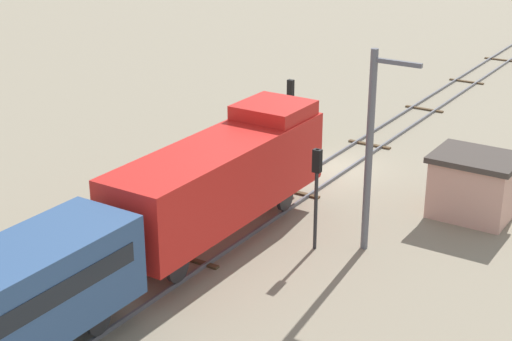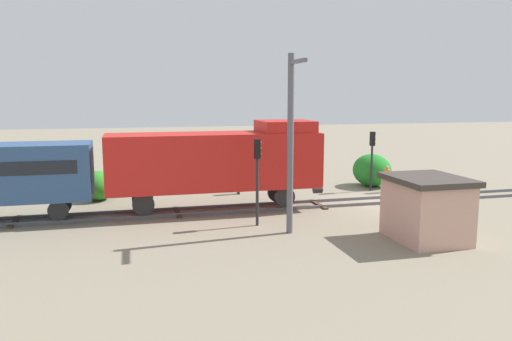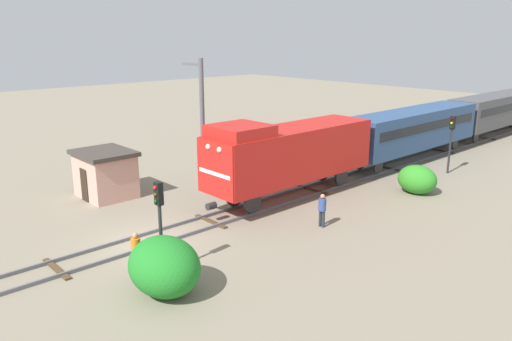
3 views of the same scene
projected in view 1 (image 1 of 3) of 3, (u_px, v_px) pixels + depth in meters
ground_plane at (336, 167)px, 38.85m from camera, size 141.39×141.39×0.00m
railway_track at (336, 166)px, 38.82m from camera, size 2.40×94.26×0.16m
locomotive at (224, 175)px, 30.33m from camera, size 2.90×11.60×4.60m
traffic_signal_near at (290, 101)px, 40.24m from camera, size 0.32×0.34×3.81m
traffic_signal_mid at (317, 180)px, 29.57m from camera, size 0.32×0.34×4.10m
worker_near_track at (310, 131)px, 40.96m from camera, size 0.38×0.38×1.70m
worker_by_signal at (172, 180)px, 34.65m from camera, size 0.38×0.38×1.70m
catenary_mast at (371, 147)px, 29.09m from camera, size 1.94×0.28×7.89m
relay_hut at (473, 185)px, 32.99m from camera, size 3.50×2.90×2.74m
bush_near at (275, 122)px, 42.12m from camera, size 3.00×2.45×2.18m
bush_mid at (21, 254)px, 28.30m from camera, size 2.37×1.94×1.72m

